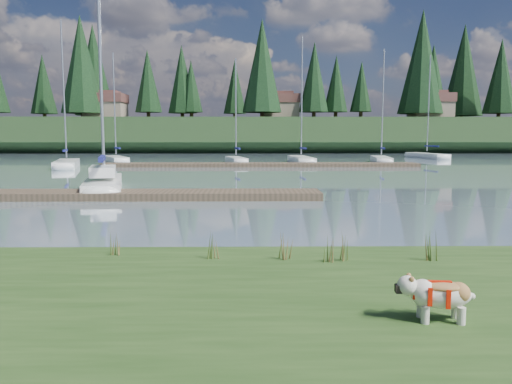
{
  "coord_description": "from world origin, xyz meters",
  "views": [
    {
      "loc": [
        1.14,
        -11.25,
        2.55
      ],
      "look_at": [
        1.27,
        -0.5,
        1.33
      ],
      "focal_mm": 35.0,
      "sensor_mm": 36.0,
      "label": 1
    }
  ],
  "objects": [
    {
      "name": "house_0",
      "position": [
        -22.0,
        70.0,
        7.31
      ],
      "size": [
        6.3,
        5.3,
        4.65
      ],
      "color": "gray",
      "rests_on": "ridge"
    },
    {
      "name": "sailboat_bg_4",
      "position": [
        13.63,
        36.32,
        0.33
      ],
      "size": [
        2.4,
        7.27,
        10.62
      ],
      "rotation": [
        0.0,
        0.0,
        1.43
      ],
      "color": "white",
      "rests_on": "ground"
    },
    {
      "name": "weed_1",
      "position": [
        1.79,
        -2.53,
        0.57
      ],
      "size": [
        0.17,
        0.14,
        0.51
      ],
      "color": "#475B23",
      "rests_on": "bank"
    },
    {
      "name": "conifer_3",
      "position": [
        -10.0,
        72.0,
        11.74
      ],
      "size": [
        4.84,
        4.84,
        12.25
      ],
      "color": "#382619",
      "rests_on": "ridge"
    },
    {
      "name": "house_2",
      "position": [
        30.0,
        69.0,
        7.31
      ],
      "size": [
        6.3,
        5.3,
        4.65
      ],
      "color": "gray",
      "rests_on": "ridge"
    },
    {
      "name": "sailboat_bg_0",
      "position": [
        -13.86,
        29.86,
        0.32
      ],
      "size": [
        3.71,
        8.2,
        11.69
      ],
      "rotation": [
        0.0,
        0.0,
        1.85
      ],
      "color": "white",
      "rests_on": "ground"
    },
    {
      "name": "sailboat_bg_2",
      "position": [
        -0.25,
        35.42,
        0.33
      ],
      "size": [
        2.45,
        6.41,
        9.64
      ],
      "rotation": [
        0.0,
        0.0,
        1.77
      ],
      "color": "white",
      "rests_on": "ground"
    },
    {
      "name": "sailboat_main",
      "position": [
        -5.78,
        12.38,
        0.42
      ],
      "size": [
        3.4,
        7.96,
        11.36
      ],
      "rotation": [
        0.0,
        0.0,
        1.82
      ],
      "color": "white",
      "rests_on": "ground"
    },
    {
      "name": "weed_5",
      "position": [
        4.33,
        -2.67,
        0.62
      ],
      "size": [
        0.17,
        0.14,
        0.65
      ],
      "color": "#475B23",
      "rests_on": "bank"
    },
    {
      "name": "conifer_2",
      "position": [
        -25.0,
        68.0,
        13.54
      ],
      "size": [
        6.6,
        6.6,
        16.05
      ],
      "color": "#382619",
      "rests_on": "ridge"
    },
    {
      "name": "ridge",
      "position": [
        0.0,
        73.0,
        2.5
      ],
      "size": [
        200.0,
        20.0,
        5.0
      ],
      "primitive_type": "cube",
      "color": "#1C3118",
      "rests_on": "ground"
    },
    {
      "name": "house_1",
      "position": [
        6.0,
        71.0,
        7.31
      ],
      "size": [
        6.3,
        5.3,
        4.65
      ],
      "color": "gray",
      "rests_on": "ridge"
    },
    {
      "name": "weed_3",
      "position": [
        -1.36,
        -2.18,
        0.57
      ],
      "size": [
        0.17,
        0.14,
        0.51
      ],
      "color": "#475B23",
      "rests_on": "bank"
    },
    {
      "name": "weed_0",
      "position": [
        0.46,
        -2.47,
        0.6
      ],
      "size": [
        0.17,
        0.14,
        0.6
      ],
      "color": "#475B23",
      "rests_on": "bank"
    },
    {
      "name": "sailboat_bg_3",
      "position": [
        5.95,
        36.69,
        0.32
      ],
      "size": [
        2.1,
        8.14,
        11.82
      ],
      "rotation": [
        0.0,
        0.0,
        1.64
      ],
      "color": "white",
      "rests_on": "ground"
    },
    {
      "name": "bank",
      "position": [
        0.0,
        -6.0,
        0.17
      ],
      "size": [
        60.0,
        9.0,
        0.35
      ],
      "primitive_type": "cube",
      "color": "#2D4B1C",
      "rests_on": "ground"
    },
    {
      "name": "mud_lip",
      "position": [
        0.0,
        -1.6,
        0.07
      ],
      "size": [
        60.0,
        0.5,
        0.14
      ],
      "primitive_type": "cube",
      "color": "#33281C",
      "rests_on": "ground"
    },
    {
      "name": "conifer_4",
      "position": [
        3.0,
        66.0,
        13.09
      ],
      "size": [
        6.16,
        6.16,
        15.1
      ],
      "color": "#382619",
      "rests_on": "ridge"
    },
    {
      "name": "weed_2",
      "position": [
        2.79,
        -2.62,
        0.59
      ],
      "size": [
        0.17,
        0.14,
        0.57
      ],
      "color": "#475B23",
      "rests_on": "bank"
    },
    {
      "name": "bulldog",
      "position": [
        3.38,
        -5.53,
        0.69
      ],
      "size": [
        0.91,
        0.43,
        0.54
      ],
      "rotation": [
        0.0,
        0.0,
        3.05
      ],
      "color": "silver",
      "rests_on": "bank"
    },
    {
      "name": "conifer_7",
      "position": [
        42.0,
        71.0,
        12.19
      ],
      "size": [
        5.28,
        5.28,
        13.2
      ],
      "color": "#382619",
      "rests_on": "ridge"
    },
    {
      "name": "ground",
      "position": [
        0.0,
        30.0,
        0.0
      ],
      "size": [
        200.0,
        200.0,
        0.0
      ],
      "primitive_type": "plane",
      "color": "#829AAA",
      "rests_on": "ground"
    },
    {
      "name": "dock_far",
      "position": [
        2.0,
        30.0,
        0.15
      ],
      "size": [
        26.0,
        2.2,
        0.3
      ],
      "primitive_type": "cube",
      "color": "#4C3D2C",
      "rests_on": "ground"
    },
    {
      "name": "sailboat_bg_1",
      "position": [
        -11.93,
        37.18,
        0.33
      ],
      "size": [
        4.11,
        6.83,
        10.42
      ],
      "rotation": [
        0.0,
        0.0,
        2.0
      ],
      "color": "white",
      "rests_on": "ground"
    },
    {
      "name": "dock_near",
      "position": [
        -4.0,
        9.0,
        0.15
      ],
      "size": [
        16.0,
        2.0,
        0.3
      ],
      "primitive_type": "cube",
      "color": "#4C3D2C",
      "rests_on": "ground"
    },
    {
      "name": "weed_4",
      "position": [
        2.48,
        -2.68,
        0.56
      ],
      "size": [
        0.17,
        0.14,
        0.49
      ],
      "color": "#475B23",
      "rests_on": "bank"
    },
    {
      "name": "conifer_6",
      "position": [
        28.0,
        68.0,
        13.99
      ],
      "size": [
        7.04,
        7.04,
        17.0
      ],
      "color": "#382619",
      "rests_on": "ridge"
    },
    {
      "name": "conifer_5",
      "position": [
        15.0,
        70.0,
        10.83
      ],
      "size": [
        3.96,
        3.96,
        10.35
      ],
      "color": "#382619",
      "rests_on": "ridge"
    },
    {
      "name": "sailboat_bg_5",
      "position": [
        21.11,
        45.91,
        0.32
      ],
      "size": [
        3.0,
        8.29,
        11.61
      ],
      "rotation": [
        0.0,
        0.0,
        1.75
      ],
      "color": "white",
      "rests_on": "ground"
    }
  ]
}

